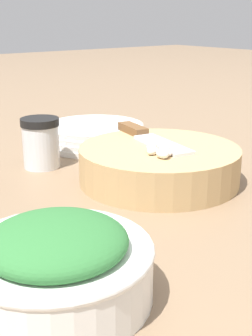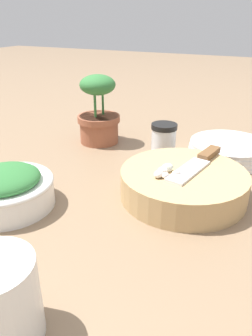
{
  "view_description": "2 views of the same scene",
  "coord_description": "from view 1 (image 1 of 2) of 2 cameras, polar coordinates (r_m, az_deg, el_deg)",
  "views": [
    {
      "loc": [
        -0.39,
        0.33,
        0.24
      ],
      "look_at": [
        0.07,
        -0.03,
        0.05
      ],
      "focal_mm": 50.0,
      "sensor_mm": 36.0,
      "label": 1
    },
    {
      "loc": [
        -0.44,
        -0.26,
        0.32
      ],
      "look_at": [
        0.07,
        -0.01,
        0.05
      ],
      "focal_mm": 35.0,
      "sensor_mm": 36.0,
      "label": 2
    }
  ],
  "objects": [
    {
      "name": "plate_stack",
      "position": [
        0.9,
        -3.84,
        4.06
      ],
      "size": [
        0.2,
        0.2,
        0.04
      ],
      "color": "silver",
      "rests_on": "ground_plane"
    },
    {
      "name": "herb_bowl",
      "position": [
        0.41,
        -8.37,
        -11.37
      ],
      "size": [
        0.17,
        0.17,
        0.07
      ],
      "color": "silver",
      "rests_on": "ground_plane"
    },
    {
      "name": "spice_jar",
      "position": [
        0.77,
        -10.33,
        3.07
      ],
      "size": [
        0.06,
        0.06,
        0.08
      ],
      "color": "silver",
      "rests_on": "ground_plane"
    },
    {
      "name": "cutting_board",
      "position": [
        0.7,
        4.06,
        0.43
      ],
      "size": [
        0.24,
        0.24,
        0.05
      ],
      "color": "tan",
      "rests_on": "ground_plane"
    },
    {
      "name": "ground_plane",
      "position": [
        0.56,
        2.01,
        -6.85
      ],
      "size": [
        5.0,
        5.0,
        0.0
      ],
      "primitive_type": "plane",
      "color": "#7F664C"
    },
    {
      "name": "chef_knife",
      "position": [
        0.73,
        2.64,
        3.83
      ],
      "size": [
        0.19,
        0.06,
        0.01
      ],
      "rotation": [
        0.0,
        0.0,
        1.39
      ],
      "color": "brown",
      "rests_on": "cutting_board"
    },
    {
      "name": "garlic_cloves",
      "position": [
        0.65,
        3.99,
        2.18
      ],
      "size": [
        0.05,
        0.05,
        0.02
      ],
      "color": "silver",
      "rests_on": "cutting_board"
    }
  ]
}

